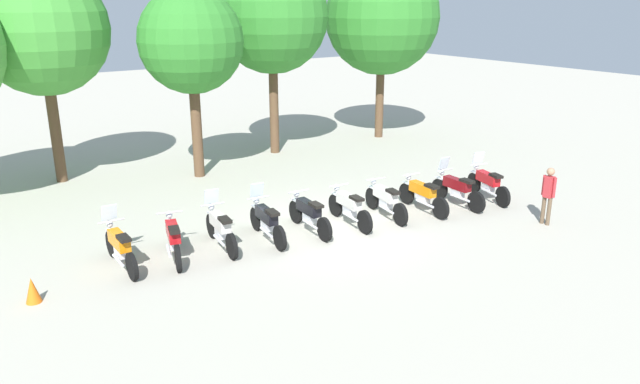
# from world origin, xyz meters

# --- Properties ---
(ground_plane) EXTENTS (80.00, 80.00, 0.00)m
(ground_plane) POSITION_xyz_m (0.00, 0.00, 0.00)
(ground_plane) COLOR #ADA899
(motorcycle_0) EXTENTS (0.62, 2.19, 1.37)m
(motorcycle_0) POSITION_xyz_m (-5.46, 0.73, 0.52)
(motorcycle_0) COLOR black
(motorcycle_0) RESTS_ON ground_plane
(motorcycle_1) EXTENTS (0.82, 2.14, 0.99)m
(motorcycle_1) POSITION_xyz_m (-4.24, 0.54, 0.50)
(motorcycle_1) COLOR black
(motorcycle_1) RESTS_ON ground_plane
(motorcycle_2) EXTENTS (0.65, 2.19, 1.37)m
(motorcycle_2) POSITION_xyz_m (-3.03, 0.49, 0.52)
(motorcycle_2) COLOR black
(motorcycle_2) RESTS_ON ground_plane
(motorcycle_3) EXTENTS (0.65, 2.19, 1.37)m
(motorcycle_3) POSITION_xyz_m (-1.82, 0.30, 0.52)
(motorcycle_3) COLOR black
(motorcycle_3) RESTS_ON ground_plane
(motorcycle_4) EXTENTS (0.62, 2.19, 0.99)m
(motorcycle_4) POSITION_xyz_m (-0.61, 0.14, 0.50)
(motorcycle_4) COLOR black
(motorcycle_4) RESTS_ON ground_plane
(motorcycle_5) EXTENTS (0.63, 2.19, 0.99)m
(motorcycle_5) POSITION_xyz_m (0.61, -0.03, 0.50)
(motorcycle_5) COLOR black
(motorcycle_5) RESTS_ON ground_plane
(motorcycle_6) EXTENTS (0.70, 2.18, 0.99)m
(motorcycle_6) POSITION_xyz_m (1.82, -0.14, 0.50)
(motorcycle_6) COLOR black
(motorcycle_6) RESTS_ON ground_plane
(motorcycle_7) EXTENTS (0.62, 2.19, 0.99)m
(motorcycle_7) POSITION_xyz_m (3.03, -0.40, 0.50)
(motorcycle_7) COLOR black
(motorcycle_7) RESTS_ON ground_plane
(motorcycle_8) EXTENTS (0.62, 2.19, 1.37)m
(motorcycle_8) POSITION_xyz_m (4.25, -0.60, 0.52)
(motorcycle_8) COLOR black
(motorcycle_8) RESTS_ON ground_plane
(motorcycle_9) EXTENTS (0.83, 2.14, 1.37)m
(motorcycle_9) POSITION_xyz_m (5.47, -0.73, 0.52)
(motorcycle_9) COLOR black
(motorcycle_9) RESTS_ON ground_plane
(person_0) EXTENTS (0.23, 0.41, 1.62)m
(person_0) POSITION_xyz_m (5.08, -3.13, 0.94)
(person_0) COLOR brown
(person_0) RESTS_ON ground_plane
(tree_1) EXTENTS (4.21, 4.21, 7.15)m
(tree_1) POSITION_xyz_m (-5.03, 8.80, 5.02)
(tree_1) COLOR brown
(tree_1) RESTS_ON ground_plane
(tree_2) EXTENTS (3.48, 3.48, 6.38)m
(tree_2) POSITION_xyz_m (-0.89, 6.71, 4.61)
(tree_2) COLOR brown
(tree_2) RESTS_ON ground_plane
(tree_3) EXTENTS (4.31, 4.31, 7.47)m
(tree_3) POSITION_xyz_m (3.03, 8.14, 5.29)
(tree_3) COLOR brown
(tree_3) RESTS_ON ground_plane
(tree_4) EXTENTS (4.87, 4.87, 7.64)m
(tree_4) POSITION_xyz_m (8.34, 7.96, 5.19)
(tree_4) COLOR brown
(tree_4) RESTS_ON ground_plane
(traffic_cone) EXTENTS (0.32, 0.32, 0.55)m
(traffic_cone) POSITION_xyz_m (-7.48, 0.06, 0.28)
(traffic_cone) COLOR orange
(traffic_cone) RESTS_ON ground_plane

